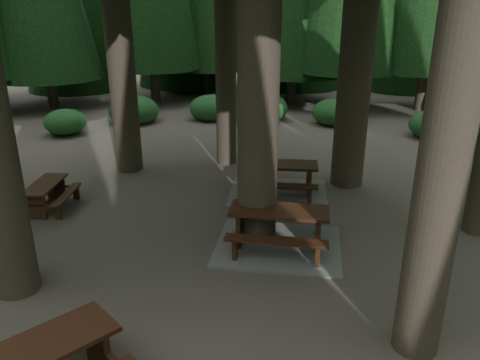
# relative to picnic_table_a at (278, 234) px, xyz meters

# --- Properties ---
(ground) EXTENTS (80.00, 80.00, 0.00)m
(ground) POSITION_rel_picnic_table_a_xyz_m (-1.36, 0.10, -0.32)
(ground) COLOR #4D463F
(ground) RESTS_ON ground
(picnic_table_a) EXTENTS (2.88, 2.50, 0.89)m
(picnic_table_a) POSITION_rel_picnic_table_a_xyz_m (0.00, 0.00, 0.00)
(picnic_table_a) COLOR gray
(picnic_table_a) RESTS_ON ground
(picnic_table_b) EXTENTS (1.62, 1.83, 0.67)m
(picnic_table_b) POSITION_rel_picnic_table_a_xyz_m (-6.01, 0.27, 0.13)
(picnic_table_b) COLOR #361E10
(picnic_table_b) RESTS_ON ground
(picnic_table_c) EXTENTS (2.95, 2.59, 0.88)m
(picnic_table_c) POSITION_rel_picnic_table_a_xyz_m (-0.65, 2.90, -0.00)
(picnic_table_c) COLOR gray
(picnic_table_c) RESTS_ON ground
(shrub_ring) EXTENTS (23.86, 24.64, 1.49)m
(shrub_ring) POSITION_rel_picnic_table_a_xyz_m (-0.66, 0.85, 0.08)
(shrub_ring) COLOR #1E592C
(shrub_ring) RESTS_ON ground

